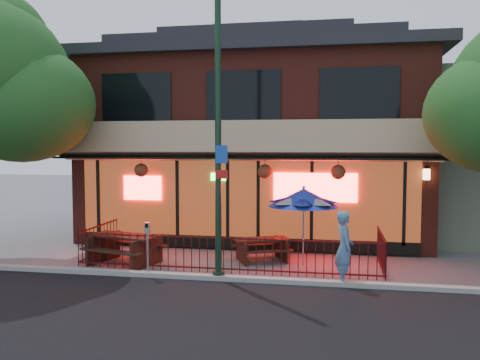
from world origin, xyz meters
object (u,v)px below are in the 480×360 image
Objects in this scene: street_light at (218,156)px; pedestrian at (344,248)px; picnic_table_right at (261,246)px; picnic_table_left at (125,245)px; patio_umbrella at (304,197)px; parking_meter_near at (147,240)px.

street_light is 3.86m from pedestrian.
street_light is 3.57m from picnic_table_right.
picnic_table_left is 5.30m from patio_umbrella.
picnic_table_right is 1.06× the size of pedestrian.
parking_meter_near is (-2.68, -2.26, 0.52)m from picnic_table_right.
street_light reaches higher than patio_umbrella.
street_light is 3.04m from patio_umbrella.
patio_umbrella is (1.24, -0.28, 1.50)m from picnic_table_right.
pedestrian is at bearing -42.24° from picnic_table_right.
street_light is 4.13m from picnic_table_left.
parking_meter_near reaches higher than picnic_table_left.
pedestrian is 5.03m from parking_meter_near.
patio_umbrella is (2.04, 1.90, -1.20)m from street_light.
pedestrian is (2.35, -2.13, 0.47)m from picnic_table_right.
picnic_table_left is 1.63× the size of parking_meter_near.
picnic_table_right is 0.85× the size of patio_umbrella.
patio_umbrella is at bearing 43.02° from street_light.
parking_meter_near is (-3.92, -1.98, -0.98)m from patio_umbrella.
parking_meter_near is at bearing -139.80° from picnic_table_right.
picnic_table_right is at bearing 15.83° from picnic_table_left.
picnic_table_left is at bearing 133.96° from parking_meter_near.
street_light is 3.02× the size of picnic_table_left.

